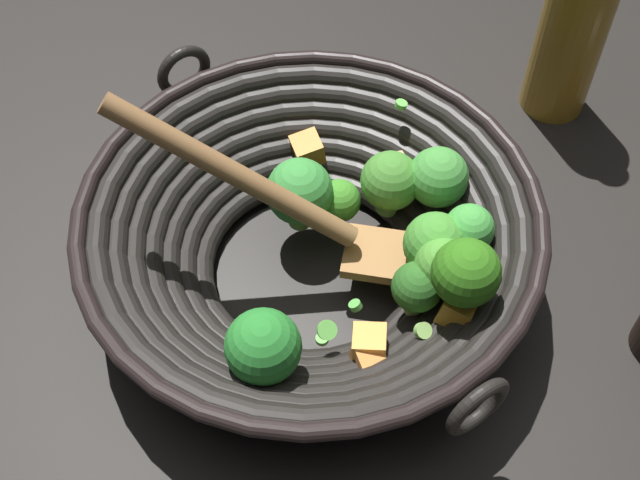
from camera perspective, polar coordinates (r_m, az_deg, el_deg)
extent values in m
plane|color=black|center=(0.75, -0.62, -2.55)|extent=(4.00, 4.00, 0.00)
cylinder|color=black|center=(0.75, -0.63, -2.34)|extent=(0.16, 0.16, 0.01)
torus|color=black|center=(0.74, -0.64, -1.69)|extent=(0.21, 0.21, 0.02)
torus|color=black|center=(0.73, -0.65, -1.24)|extent=(0.24, 0.24, 0.02)
torus|color=black|center=(0.72, -0.65, -0.78)|extent=(0.26, 0.26, 0.02)
torus|color=black|center=(0.71, -0.66, -0.31)|extent=(0.29, 0.29, 0.02)
torus|color=black|center=(0.70, -0.67, 0.17)|extent=(0.31, 0.31, 0.02)
torus|color=black|center=(0.69, -0.68, 0.66)|extent=(0.34, 0.34, 0.02)
torus|color=black|center=(0.69, -0.68, 1.16)|extent=(0.37, 0.37, 0.02)
torus|color=black|center=(0.68, -0.69, 1.68)|extent=(0.38, 0.38, 0.01)
torus|color=black|center=(0.80, -9.11, 11.10)|extent=(0.02, 0.05, 0.05)
torus|color=black|center=(0.60, 10.54, -10.96)|extent=(0.02, 0.05, 0.05)
cylinder|color=#88B74E|center=(0.69, 7.99, -2.90)|extent=(0.02, 0.02, 0.01)
sphere|color=#4D9933|center=(0.67, 8.23, -1.73)|extent=(0.05, 0.05, 0.05)
cylinder|color=#7CBB57|center=(0.75, 4.59, 2.50)|extent=(0.03, 0.03, 0.02)
sphere|color=#478B32|center=(0.73, 4.75, 3.98)|extent=(0.05, 0.05, 0.05)
cylinder|color=#71AA49|center=(0.74, -1.33, 1.63)|extent=(0.03, 0.03, 0.02)
sphere|color=green|center=(0.72, -1.38, 3.28)|extent=(0.06, 0.06, 0.06)
cylinder|color=#628D49|center=(0.71, 9.72, -0.36)|extent=(0.02, 0.01, 0.01)
sphere|color=green|center=(0.69, 9.98, 0.75)|extent=(0.04, 0.04, 0.04)
cylinder|color=#81BC5C|center=(0.65, -3.69, -8.47)|extent=(0.03, 0.03, 0.02)
sphere|color=#28812E|center=(0.62, -3.84, -7.16)|extent=(0.06, 0.06, 0.06)
cylinder|color=#7C9C54|center=(0.69, 6.33, -4.31)|extent=(0.02, 0.02, 0.02)
sphere|color=#2B6221|center=(0.67, 6.52, -3.15)|extent=(0.04, 0.04, 0.04)
cylinder|color=#62A243|center=(0.75, 7.70, 2.85)|extent=(0.02, 0.02, 0.01)
sphere|color=green|center=(0.73, 7.93, 4.20)|extent=(0.05, 0.05, 0.05)
cylinder|color=#5D9A48|center=(0.76, 1.26, 1.39)|extent=(0.02, 0.02, 0.02)
sphere|color=#3F8A27|center=(0.73, 1.29, 2.65)|extent=(0.04, 0.04, 0.04)
cylinder|color=#69914B|center=(0.71, 7.46, -1.75)|extent=(0.03, 0.03, 0.02)
sphere|color=#469633|center=(0.68, 7.74, -0.26)|extent=(0.05, 0.05, 0.05)
cylinder|color=#6A9C40|center=(0.66, 9.40, -3.73)|extent=(0.03, 0.03, 0.02)
sphere|color=#307217|center=(0.63, 9.78, -2.18)|extent=(0.05, 0.05, 0.05)
cube|color=#BD7220|center=(0.78, -0.84, 6.08)|extent=(0.03, 0.04, 0.03)
cube|color=orange|center=(0.66, 9.19, -4.66)|extent=(0.03, 0.03, 0.03)
cube|color=tan|center=(0.76, 4.93, 4.62)|extent=(0.03, 0.04, 0.03)
cube|color=orange|center=(0.66, 3.24, -7.90)|extent=(0.03, 0.03, 0.03)
cube|color=gold|center=(0.66, 3.35, -7.04)|extent=(0.04, 0.04, 0.03)
cylinder|color=#6BC651|center=(0.69, 0.14, -6.67)|extent=(0.01, 0.01, 0.01)
cylinder|color=#6BC651|center=(0.66, 9.73, -4.02)|extent=(0.02, 0.02, 0.01)
cylinder|color=#6BC651|center=(0.76, 5.46, 9.04)|extent=(0.01, 0.01, 0.01)
cylinder|color=#99D166|center=(0.66, 6.76, -6.21)|extent=(0.02, 0.01, 0.01)
cylinder|color=#6BC651|center=(0.66, 0.48, -6.07)|extent=(0.02, 0.02, 0.01)
cylinder|color=#6BC651|center=(0.70, 9.05, -0.60)|extent=(0.01, 0.01, 0.01)
cylinder|color=#6BC651|center=(0.75, 0.74, 0.92)|extent=(0.01, 0.01, 0.01)
cylinder|color=#56B247|center=(0.70, 2.39, -4.42)|extent=(0.01, 0.01, 0.01)
cube|color=#9E6B38|center=(0.71, 4.45, -1.07)|extent=(0.09, 0.08, 0.01)
cylinder|color=olive|center=(0.66, -5.75, 4.44)|extent=(0.17, 0.13, 0.14)
cylinder|color=#AD7F23|center=(0.86, 16.59, 13.37)|extent=(0.07, 0.07, 0.19)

